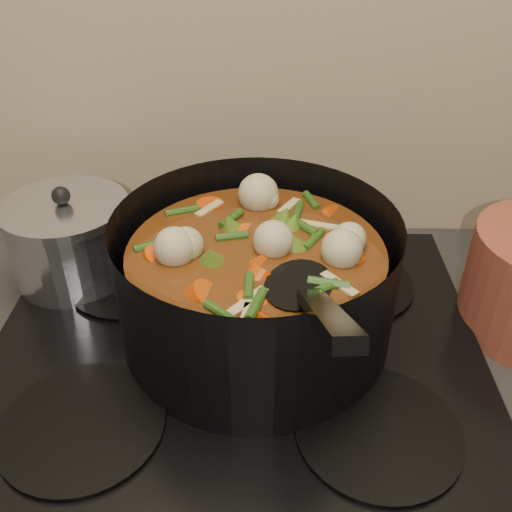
{
  "coord_description": "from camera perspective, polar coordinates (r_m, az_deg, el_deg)",
  "views": [
    {
      "loc": [
        0.04,
        1.4,
        1.44
      ],
      "look_at": [
        0.02,
        1.96,
        1.05
      ],
      "focal_mm": 40.0,
      "sensor_mm": 36.0,
      "label": 1
    }
  ],
  "objects": [
    {
      "name": "stockpot",
      "position": [
        0.7,
        0.04,
        -2.74
      ],
      "size": [
        0.38,
        0.48,
        0.25
      ],
      "rotation": [
        0.0,
        0.0,
        -0.14
      ],
      "color": "black",
      "rests_on": "stovetop"
    },
    {
      "name": "stovetop",
      "position": [
        0.74,
        -2.01,
        -9.43
      ],
      "size": [
        0.62,
        0.54,
        0.03
      ],
      "color": "black",
      "rests_on": "counter"
    },
    {
      "name": "saucepan",
      "position": [
        0.86,
        -18.05,
        1.58
      ],
      "size": [
        0.18,
        0.18,
        0.14
      ],
      "rotation": [
        0.0,
        0.0,
        0.43
      ],
      "color": "silver",
      "rests_on": "stovetop"
    }
  ]
}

